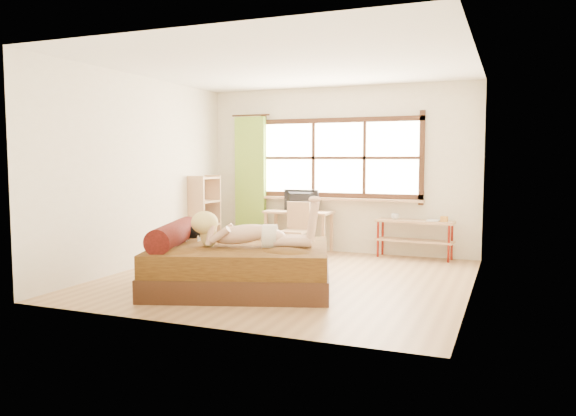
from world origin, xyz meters
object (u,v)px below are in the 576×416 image
at_px(woman, 250,220).
at_px(chair, 296,226).
at_px(kitten, 193,231).
at_px(bookshelf, 205,213).
at_px(pipe_shelf, 415,230).
at_px(bed, 237,265).
at_px(desk, 299,216).

distance_m(woman, chair, 2.42).
xyz_separation_m(kitten, bookshelf, (-1.06, 2.11, -0.00)).
relative_size(woman, pipe_shelf, 1.19).
relative_size(bed, woman, 1.72).
bearing_deg(chair, desk, 106.44).
bearing_deg(bookshelf, kitten, -61.11).
xyz_separation_m(bed, pipe_shelf, (1.64, 2.82, 0.16)).
height_order(pipe_shelf, bookshelf, bookshelf).
height_order(bed, kitten, bed).
relative_size(bed, desk, 2.25).
distance_m(pipe_shelf, bookshelf, 3.42).
distance_m(chair, bookshelf, 1.60).
relative_size(chair, pipe_shelf, 0.71).
distance_m(kitten, pipe_shelf, 3.56).
bearing_deg(woman, bed, 151.92).
bearing_deg(bed, woman, -28.08).
distance_m(woman, bookshelf, 2.98).
height_order(woman, kitten, woman).
relative_size(bed, kitten, 8.01).
bearing_deg(chair, pipe_shelf, 16.61).
distance_m(kitten, bookshelf, 2.36).
distance_m(bed, pipe_shelf, 3.27).
xyz_separation_m(woman, kitten, (-0.87, 0.15, -0.19)).
xyz_separation_m(bed, woman, (0.20, -0.03, 0.55)).
xyz_separation_m(bed, desk, (-0.24, 2.70, 0.31)).
distance_m(woman, kitten, 0.90).
bearing_deg(bed, chair, 74.97).
relative_size(kitten, desk, 0.28).
relative_size(kitten, bookshelf, 0.25).
bearing_deg(bookshelf, bed, -49.91).
xyz_separation_m(bed, kitten, (-0.67, 0.12, 0.36)).
height_order(bed, bookshelf, bookshelf).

